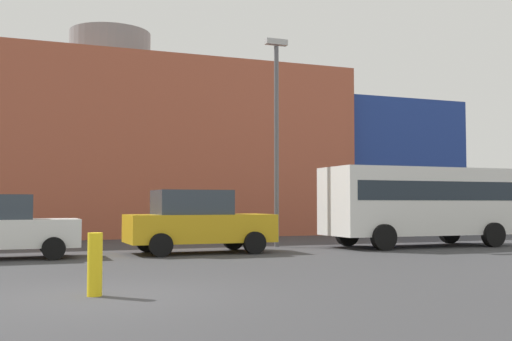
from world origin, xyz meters
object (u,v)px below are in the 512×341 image
at_px(bollard_yellow_0, 95,264).
at_px(parked_car_3, 198,222).
at_px(street_lamp, 276,127).
at_px(white_bus, 419,200).

bearing_deg(bollard_yellow_0, parked_car_3, 63.28).
bearing_deg(street_lamp, white_bus, -19.62).
xyz_separation_m(white_bus, bollard_yellow_0, (-12.03, -8.00, -1.11)).
height_order(white_bus, bollard_yellow_0, white_bus).
relative_size(parked_car_3, white_bus, 0.64).
bearing_deg(bollard_yellow_0, white_bus, 33.60).
relative_size(white_bus, bollard_yellow_0, 6.65).
bearing_deg(parked_car_3, bollard_yellow_0, -116.72).
relative_size(bollard_yellow_0, street_lamp, 0.14).
bearing_deg(parked_car_3, street_lamp, 27.56).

